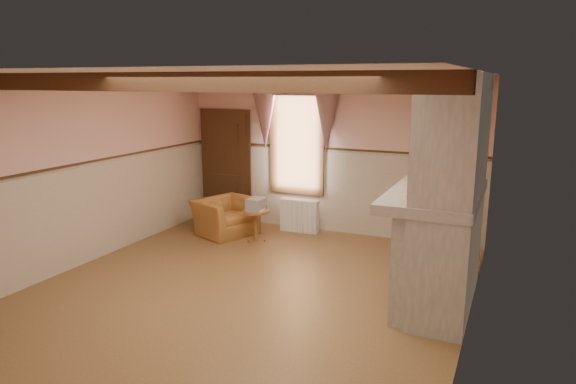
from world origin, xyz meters
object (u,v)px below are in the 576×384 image
at_px(radiator, 300,216).
at_px(bowl, 437,186).
at_px(oil_lamp, 444,170).
at_px(armchair, 226,217).
at_px(side_table, 256,225).
at_px(mantel_clock, 445,172).

xyz_separation_m(radiator, bowl, (2.67, -1.99, 1.16)).
bearing_deg(oil_lamp, radiator, 151.75).
height_order(armchair, side_table, armchair).
xyz_separation_m(side_table, oil_lamp, (3.13, -0.61, 1.29)).
relative_size(radiator, mantel_clock, 2.92).
xyz_separation_m(bowl, mantel_clock, (0.00, 0.70, 0.06)).
bearing_deg(armchair, side_table, -80.14).
bearing_deg(mantel_clock, oil_lamp, -90.00).
height_order(bowl, oil_lamp, oil_lamp).
distance_m(armchair, mantel_clock, 4.05).
relative_size(armchair, oil_lamp, 3.53).
xyz_separation_m(armchair, mantel_clock, (3.82, -0.61, 1.20)).
xyz_separation_m(radiator, oil_lamp, (2.67, -1.43, 1.26)).
relative_size(armchair, radiator, 1.41).
bearing_deg(bowl, oil_lamp, 90.00).
bearing_deg(mantel_clock, bowl, -90.00).
relative_size(bowl, mantel_clock, 1.35).
distance_m(side_table, radiator, 0.95).
height_order(radiator, bowl, bowl).
distance_m(mantel_clock, oil_lamp, 0.15).
bearing_deg(mantel_clock, radiator, 154.13).
xyz_separation_m(armchair, bowl, (3.82, -1.31, 1.14)).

